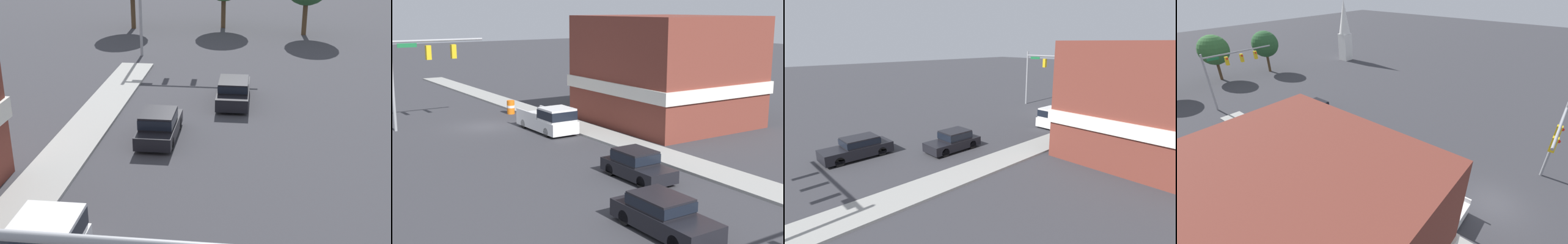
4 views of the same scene
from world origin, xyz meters
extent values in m
cylinder|color=gray|center=(-5.97, 32.80, 3.60)|extent=(0.22, 0.22, 7.21)
cylinder|color=black|center=(-2.42, 17.77, 0.33)|extent=(0.22, 0.66, 0.66)
cylinder|color=black|center=(-0.83, 17.77, 0.33)|extent=(0.22, 0.66, 0.66)
cylinder|color=black|center=(-2.42, 15.11, 0.33)|extent=(0.22, 0.66, 0.66)
cylinder|color=black|center=(-0.83, 15.11, 0.33)|extent=(0.22, 0.66, 0.66)
cube|color=black|center=(-1.62, 16.44, 0.51)|extent=(1.82, 4.28, 0.67)
cube|color=black|center=(-1.62, 16.18, 1.19)|extent=(1.67, 2.06, 0.68)
cube|color=black|center=(-1.62, 16.18, 1.19)|extent=(1.69, 2.14, 0.48)
cylinder|color=black|center=(1.02, 23.98, 0.33)|extent=(0.22, 0.66, 0.66)
cylinder|color=black|center=(2.66, 23.98, 0.33)|extent=(0.22, 0.66, 0.66)
cylinder|color=black|center=(1.02, 20.96, 0.33)|extent=(0.22, 0.66, 0.66)
cylinder|color=black|center=(2.66, 20.96, 0.33)|extent=(0.22, 0.66, 0.66)
cube|color=black|center=(1.84, 22.47, 0.55)|extent=(1.86, 4.86, 0.74)
cube|color=black|center=(1.84, 22.18, 1.21)|extent=(1.71, 2.33, 0.58)
cube|color=black|center=(1.84, 22.18, 1.21)|extent=(1.73, 2.43, 0.41)
cube|color=white|center=(-3.24, 5.34, 1.48)|extent=(2.01, 2.11, 0.89)
cube|color=black|center=(-3.24, 5.34, 1.48)|extent=(2.03, 2.19, 0.62)
cylinder|color=#4C3823|center=(-8.93, 43.04, 1.62)|extent=(0.44, 0.44, 3.25)
cylinder|color=#4C3823|center=(-0.26, 44.33, 1.42)|extent=(0.44, 0.44, 2.83)
cylinder|color=#4C3823|center=(7.37, 42.01, 1.46)|extent=(0.44, 0.44, 2.93)
camera|label=1|loc=(3.14, -8.76, 11.01)|focal=50.00mm
camera|label=2|loc=(15.57, 37.68, 8.79)|focal=50.00mm
camera|label=3|loc=(-19.29, 30.21, 8.12)|focal=28.00mm
camera|label=4|loc=(-16.94, -1.97, 14.95)|focal=24.00mm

